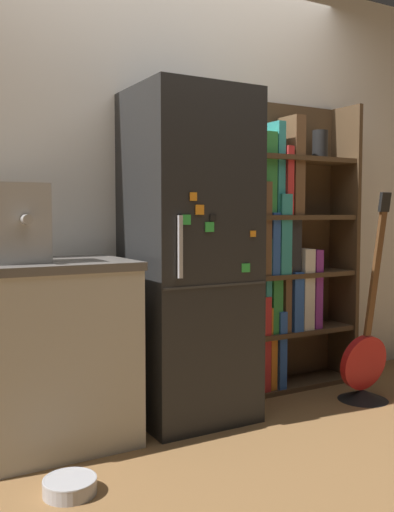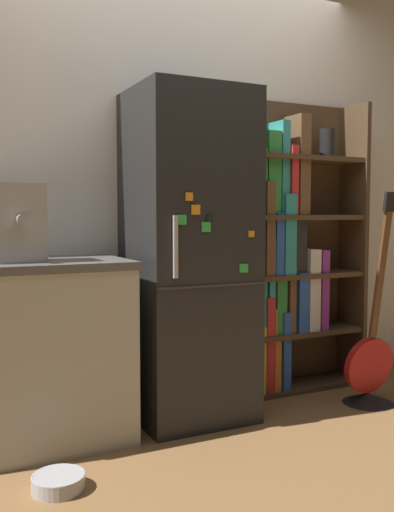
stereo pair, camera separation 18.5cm
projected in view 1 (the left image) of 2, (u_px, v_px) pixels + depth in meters
name	position (u px, v px, depth m)	size (l,w,h in m)	color
ground_plane	(204.00, 425.00, 3.00)	(16.00, 16.00, 0.00)	olive
wall_back	(163.00, 181.00, 3.32)	(8.00, 0.05, 2.60)	silver
refrigerator	(189.00, 256.00, 3.08)	(0.61, 0.60, 1.76)	black
bookshelf	(280.00, 256.00, 3.59)	(0.86, 0.29, 1.81)	#4C3823
kitchen_counter	(44.00, 353.00, 2.72)	(0.82, 0.59, 0.89)	#BCB7A8
espresso_machine	(19.00, 223.00, 2.59)	(0.24, 0.29, 0.36)	#A5A39E
guitar	(364.00, 371.00, 3.39)	(0.33, 0.30, 1.23)	black
pet_bowl	(70.00, 485.00, 2.25)	(0.21, 0.21, 0.06)	#B7B7BC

